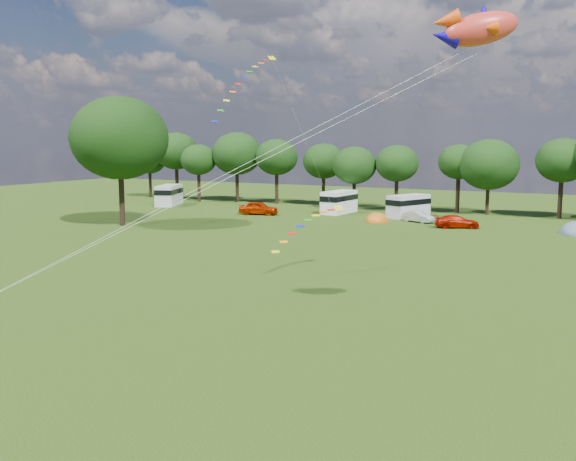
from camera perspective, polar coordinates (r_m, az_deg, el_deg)
The scene contains 14 objects.
ground_plane at distance 29.04m, azimuth -7.49°, elevation -9.84°, with size 180.00×180.00×0.00m, color black.
tree_line at distance 78.26m, azimuth 19.97°, elevation 5.76°, with size 102.98×10.98×10.27m.
big_tree at distance 68.34m, azimuth -14.74°, elevation 7.95°, with size 10.00×10.00×13.28m.
car_a at distance 76.36m, azimuth -2.63°, elevation 2.01°, with size 1.87×4.75×1.58m, color #AE2300.
car_b at distance 70.69m, azimuth 11.49°, elevation 1.20°, with size 1.25×3.35×1.18m, color #A0A5A9.
car_c at distance 67.04m, azimuth 14.78°, elevation 0.76°, with size 1.79×4.27×1.28m, color #A31100.
campervan_a at distance 88.46m, azimuth -10.52°, elevation 3.17°, with size 4.24×6.09×2.75m.
campervan_b at distance 78.00m, azimuth 4.56°, elevation 2.61°, with size 2.82×5.69×2.70m.
campervan_c at distance 74.75m, azimuth 10.66°, elevation 2.21°, with size 4.18×5.76×2.60m.
tent_orange at distance 70.36m, azimuth 7.88°, elevation 0.78°, with size 2.56×2.80×2.00m.
tent_greyblue at distance 66.46m, azimuth 24.25°, elevation -0.29°, with size 3.25×3.56×2.42m.
fish_kite at distance 27.85m, azimuth 16.22°, elevation 16.83°, with size 3.68×2.60×1.97m.
streamer_kite_a at distance 56.06m, azimuth -3.55°, elevation 13.36°, with size 3.32×5.62×5.77m.
streamer_kite_c at distance 42.58m, azimuth 2.29°, elevation 0.83°, with size 3.15×4.97×2.80m.
Camera 1 is at (16.06, -22.49, 8.92)m, focal length 40.00 mm.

